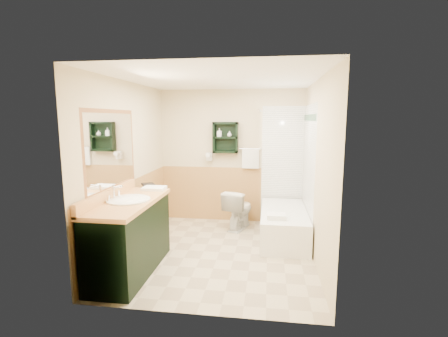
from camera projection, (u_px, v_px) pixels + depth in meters
floor at (219, 252)px, 4.62m from camera, size 3.00×3.00×0.00m
back_wall at (232, 156)px, 5.93m from camera, size 2.60×0.04×2.40m
left_wall at (128, 167)px, 4.62m from camera, size 0.04×3.00×2.40m
right_wall at (318, 171)px, 4.26m from camera, size 0.04×3.00×2.40m
ceiling at (219, 77)px, 4.25m from camera, size 2.60×3.00×0.04m
wainscot_left at (132, 215)px, 4.72m from camera, size 2.98×2.98×1.00m
wainscot_back at (231, 194)px, 6.00m from camera, size 2.58×2.58×1.00m
mirror_frame at (111, 150)px, 4.03m from camera, size 1.30×1.30×1.00m
mirror_glass at (112, 150)px, 4.03m from camera, size 1.20×1.20×0.90m
tile_right at (308, 173)px, 5.02m from camera, size 1.50×1.50×2.10m
tile_back at (288, 166)px, 5.77m from camera, size 0.95×0.95×2.10m
tile_accent at (309, 118)px, 4.89m from camera, size 1.50×1.50×0.10m
wall_shelf at (225, 138)px, 5.77m from camera, size 0.45×0.15×0.55m
hair_dryer at (209, 157)px, 5.89m from camera, size 0.10×0.24×0.18m
towel_bar at (251, 149)px, 5.79m from camera, size 0.40×0.06×0.40m
curtain_rod at (260, 111)px, 4.98m from camera, size 0.03×1.60×0.03m
shower_curtain at (260, 164)px, 5.28m from camera, size 1.05×1.05×1.70m
vanity at (130, 236)px, 3.97m from camera, size 0.59×1.44×0.91m
bathtub at (284, 225)px, 5.10m from camera, size 0.70×1.50×0.47m
toilet at (239, 209)px, 5.59m from camera, size 0.57×0.77×0.67m
counter_towel at (154, 188)px, 4.49m from camera, size 0.30×0.24×0.04m
vanity_book at (142, 178)px, 4.72m from camera, size 0.16×0.11×0.24m
tub_towel at (276, 216)px, 4.64m from camera, size 0.26×0.22×0.07m
soap_bottle_a at (219, 135)px, 5.78m from camera, size 0.10×0.16×0.07m
soap_bottle_b at (229, 135)px, 5.75m from camera, size 0.10×0.11×0.08m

